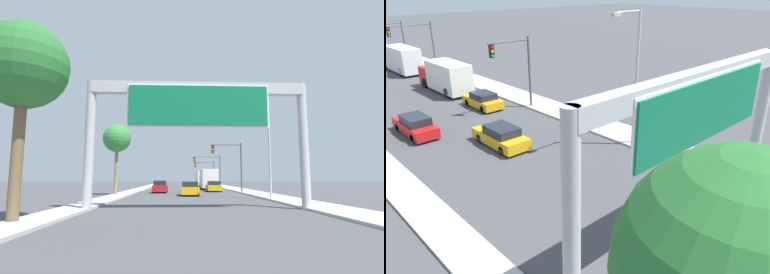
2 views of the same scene
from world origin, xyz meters
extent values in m
cube|color=#B8B8B8|center=(7.75, 60.00, 0.07)|extent=(3.00, 120.00, 0.15)
cube|color=#B8B8B8|center=(-7.25, 60.00, 0.07)|extent=(2.00, 120.00, 0.15)
cylinder|color=#B2B2B7|center=(-6.45, 18.00, 3.83)|extent=(0.56, 0.56, 7.67)
cylinder|color=#B2B2B7|center=(6.45, 18.00, 3.83)|extent=(0.56, 0.56, 7.67)
cube|color=#B2B2B7|center=(0.00, 18.00, 7.32)|extent=(12.90, 0.60, 0.70)
cube|color=white|center=(0.00, 17.70, 6.17)|extent=(8.50, 0.08, 2.60)
cube|color=#0F6B42|center=(0.00, 17.65, 6.17)|extent=(8.30, 0.16, 2.40)
cube|color=gold|center=(3.50, 40.91, 0.53)|extent=(1.83, 4.35, 0.70)
cube|color=#1E232D|center=(3.50, 40.69, 1.14)|extent=(1.61, 2.26, 0.54)
cylinder|color=black|center=(2.69, 42.26, 0.32)|extent=(0.22, 0.64, 0.64)
cylinder|color=black|center=(4.31, 42.26, 0.32)|extent=(0.22, 0.64, 0.64)
cylinder|color=black|center=(2.69, 39.56, 0.32)|extent=(0.22, 0.64, 0.64)
cylinder|color=black|center=(4.31, 39.56, 0.32)|extent=(0.22, 0.64, 0.64)
cube|color=gold|center=(0.00, 32.42, 0.54)|extent=(1.86, 4.67, 0.73)
cube|color=#1E232D|center=(0.00, 32.19, 1.19)|extent=(1.64, 2.43, 0.56)
cylinder|color=black|center=(-0.82, 33.87, 0.32)|extent=(0.22, 0.64, 0.64)
cylinder|color=black|center=(0.82, 33.87, 0.32)|extent=(0.22, 0.64, 0.64)
cylinder|color=black|center=(-0.82, 30.98, 0.32)|extent=(0.22, 0.64, 0.64)
cylinder|color=black|center=(0.82, 30.98, 0.32)|extent=(0.22, 0.64, 0.64)
cube|color=red|center=(-3.50, 38.54, 0.55)|extent=(1.74, 4.73, 0.75)
cube|color=#1E232D|center=(-3.50, 38.31, 1.21)|extent=(1.53, 2.46, 0.57)
cylinder|color=black|center=(-4.26, 40.01, 0.32)|extent=(0.22, 0.64, 0.64)
cylinder|color=black|center=(-2.74, 40.01, 0.32)|extent=(0.22, 0.64, 0.64)
cylinder|color=black|center=(-4.26, 37.07, 0.32)|extent=(0.22, 0.64, 0.64)
cylinder|color=black|center=(-2.74, 37.07, 0.32)|extent=(0.22, 0.64, 0.64)
cube|color=navy|center=(3.50, 64.23, 1.24)|extent=(2.12, 2.46, 1.89)
cube|color=silver|center=(3.50, 59.83, 1.76)|extent=(2.31, 6.33, 2.92)
cylinder|color=black|center=(2.49, 64.11, 0.50)|extent=(0.28, 1.00, 1.00)
cylinder|color=black|center=(4.51, 64.11, 0.50)|extent=(0.28, 1.00, 1.00)
cylinder|color=black|center=(2.49, 58.25, 0.50)|extent=(0.28, 1.00, 1.00)
cylinder|color=black|center=(4.51, 58.25, 0.50)|extent=(0.28, 1.00, 1.00)
cube|color=red|center=(3.50, 51.34, 1.22)|extent=(2.19, 2.24, 1.84)
cube|color=silver|center=(3.50, 47.33, 1.72)|extent=(2.38, 5.76, 2.84)
cylinder|color=black|center=(2.45, 51.22, 0.50)|extent=(0.28, 1.00, 1.00)
cylinder|color=black|center=(4.55, 51.22, 0.50)|extent=(0.28, 1.00, 1.00)
cylinder|color=black|center=(2.45, 45.89, 0.50)|extent=(0.28, 1.00, 1.00)
cylinder|color=black|center=(4.55, 45.89, 0.50)|extent=(0.28, 1.00, 1.00)
cylinder|color=#4C4C4F|center=(6.75, 38.00, 3.16)|extent=(0.20, 0.20, 6.33)
cylinder|color=#4C4C4F|center=(4.79, 38.00, 6.03)|extent=(3.92, 0.14, 0.14)
cube|color=black|center=(3.14, 38.00, 5.45)|extent=(0.35, 0.28, 1.05)
cylinder|color=red|center=(3.14, 37.84, 5.80)|extent=(0.22, 0.04, 0.22)
cylinder|color=yellow|center=(3.14, 37.84, 5.45)|extent=(0.22, 0.04, 0.22)
cylinder|color=green|center=(3.14, 37.84, 5.10)|extent=(0.22, 0.04, 0.22)
cylinder|color=#4C4C4F|center=(6.75, 58.00, 3.07)|extent=(0.20, 0.20, 6.14)
cylinder|color=#4C4C4F|center=(4.06, 58.00, 5.84)|extent=(5.38, 0.14, 0.14)
cube|color=black|center=(1.80, 58.00, 5.27)|extent=(0.35, 0.28, 1.05)
cylinder|color=red|center=(1.80, 57.84, 5.62)|extent=(0.22, 0.04, 0.22)
cylinder|color=yellow|center=(1.80, 57.84, 5.27)|extent=(0.22, 0.04, 0.22)
cylinder|color=green|center=(1.80, 57.84, 4.92)|extent=(0.22, 0.04, 0.22)
cylinder|color=#4C4C4F|center=(6.75, 68.00, 2.77)|extent=(0.20, 0.20, 5.54)
cylinder|color=#4C4C4F|center=(4.44, 68.00, 5.24)|extent=(4.62, 0.14, 0.14)
cube|color=black|center=(2.50, 68.00, 4.66)|extent=(0.35, 0.28, 1.05)
cylinder|color=red|center=(2.50, 67.84, 5.01)|extent=(0.22, 0.04, 0.22)
cylinder|color=yellow|center=(2.50, 67.84, 4.66)|extent=(0.22, 0.04, 0.22)
cylinder|color=green|center=(2.50, 67.84, 4.31)|extent=(0.22, 0.04, 0.22)
cylinder|color=brown|center=(-7.86, 12.86, 3.35)|extent=(0.48, 0.48, 6.69)
sphere|color=#286B2D|center=(-7.86, 12.86, 6.69)|extent=(3.75, 3.75, 3.75)
cylinder|color=#8C704C|center=(-7.92, 32.82, 3.06)|extent=(0.36, 0.36, 6.12)
sphere|color=#337F38|center=(-7.92, 32.82, 6.12)|extent=(3.01, 3.01, 3.01)
cylinder|color=#B2B2B7|center=(6.85, 26.26, 4.54)|extent=(0.18, 0.18, 9.08)
cylinder|color=#B2B2B7|center=(5.73, 26.26, 8.93)|extent=(2.24, 0.12, 0.12)
cube|color=#B2B2A8|center=(4.61, 26.26, 8.83)|extent=(0.60, 0.28, 0.20)
camera|label=1|loc=(-1.13, 0.19, 1.89)|focal=28.00mm
camera|label=2|loc=(-12.46, 11.32, 10.56)|focal=35.00mm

